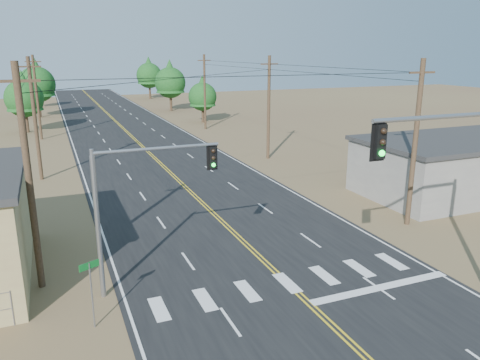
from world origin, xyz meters
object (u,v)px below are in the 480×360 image
signal_mast_left (134,195)px  signal_mast_right (469,175)px  building_right (462,166)px  street_sign (91,284)px

signal_mast_left → signal_mast_right: bearing=-25.5°
signal_mast_left → signal_mast_right: 13.80m
signal_mast_left → signal_mast_right: signal_mast_right is taller
building_right → signal_mast_left: 26.24m
signal_mast_left → street_sign: signal_mast_left is taller
building_right → signal_mast_right: bearing=-137.4°
building_right → signal_mast_right: signal_mast_right is taller
building_right → signal_mast_right: size_ratio=1.82×
signal_mast_left → building_right: bearing=13.6°
street_sign → signal_mast_left: bearing=22.1°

